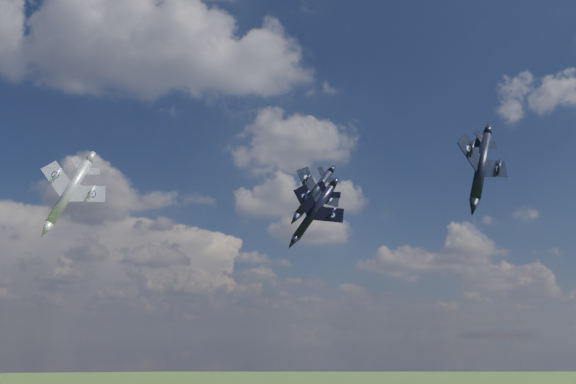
{
  "coord_description": "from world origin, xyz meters",
  "views": [
    {
      "loc": [
        -7.8,
        -66.2,
        62.45
      ],
      "look_at": [
        2.68,
        15.47,
        83.57
      ],
      "focal_mm": 35.0,
      "sensor_mm": 36.0,
      "label": 1
    }
  ],
  "objects": [
    {
      "name": "jet_left_silver",
      "position": [
        -30.16,
        19.34,
        83.48
      ],
      "size": [
        13.86,
        16.95,
        7.31
      ],
      "primitive_type": null,
      "rotation": [
        0.0,
        0.43,
        0.2
      ],
      "color": "#A9ABB4"
    },
    {
      "name": "jet_high_navy",
      "position": [
        9.34,
        30.48,
        87.35
      ],
      "size": [
        13.43,
        16.64,
        8.71
      ],
      "primitive_type": null,
      "rotation": [
        0.0,
        0.64,
        0.25
      ],
      "color": "black"
    },
    {
      "name": "jet_lead_navy",
      "position": [
        6.37,
        13.87,
        80.25
      ],
      "size": [
        12.07,
        14.74,
        7.48
      ],
      "primitive_type": null,
      "rotation": [
        0.0,
        0.62,
        -0.26
      ],
      "color": "black"
    },
    {
      "name": "jet_right_navy",
      "position": [
        25.16,
        -1.81,
        83.18
      ],
      "size": [
        14.54,
        16.37,
        5.98
      ],
      "primitive_type": null,
      "rotation": [
        0.0,
        0.35,
        0.4
      ],
      "color": "black"
    }
  ]
}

